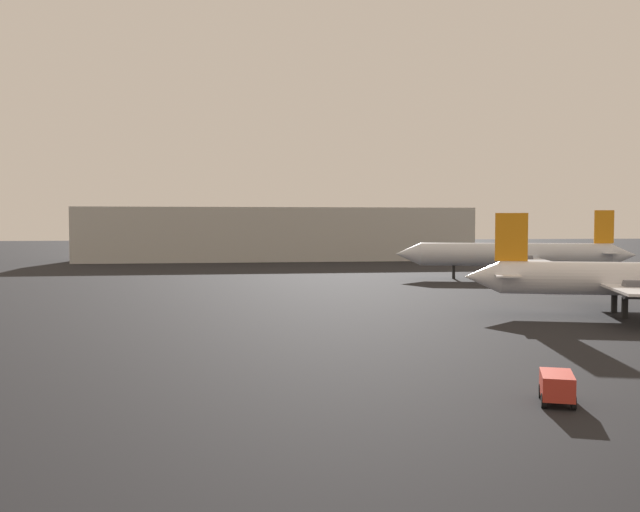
{
  "coord_description": "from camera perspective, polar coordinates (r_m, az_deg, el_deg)",
  "views": [
    {
      "loc": [
        -2.72,
        -6.39,
        7.69
      ],
      "look_at": [
        5.94,
        52.17,
        4.83
      ],
      "focal_mm": 38.94,
      "sensor_mm": 36.0,
      "label": 1
    }
  ],
  "objects": [
    {
      "name": "airplane_on_taxiway",
      "position": [
        62.51,
        24.13,
        -1.74
      ],
      "size": [
        26.84,
        19.58,
        8.5
      ],
      "rotation": [
        0.0,
        0.0,
        -0.31
      ],
      "color": "white",
      "rests_on": "ground_plane"
    },
    {
      "name": "terminal_building",
      "position": [
        144.09,
        -3.6,
        1.82
      ],
      "size": [
        78.62,
        19.72,
        10.68
      ],
      "primitive_type": "cube",
      "color": "#B7B7B2",
      "rests_on": "ground_plane"
    },
    {
      "name": "airplane_distant",
      "position": [
        97.6,
        15.75,
        0.11
      ],
      "size": [
        31.61,
        22.93,
        9.34
      ],
      "rotation": [
        0.0,
        0.0,
        2.88
      ],
      "color": "silver",
      "rests_on": "ground_plane"
    },
    {
      "name": "baggage_cart",
      "position": [
        31.59,
        18.89,
        -10.06
      ],
      "size": [
        2.14,
        2.72,
        1.3
      ],
      "rotation": [
        0.0,
        0.0,
        1.18
      ],
      "color": "red",
      "rests_on": "ground_plane"
    }
  ]
}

